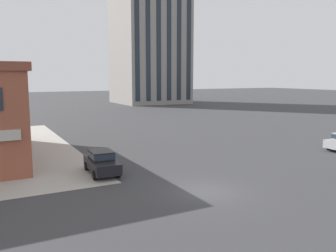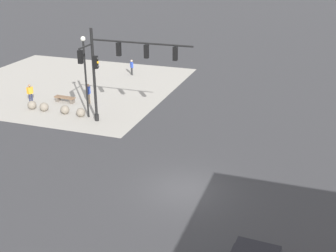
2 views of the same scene
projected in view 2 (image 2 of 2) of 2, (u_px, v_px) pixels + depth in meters
ground_plane at (184, 189)px, 23.31m from camera, size 320.00×320.00×0.00m
sidewalk_corner_slab at (66, 85)px, 40.82m from camera, size 20.00×19.00×0.02m
traffic_signal_main at (113, 64)px, 30.15m from camera, size 7.47×2.09×6.83m
bollard_sphere_curb_a at (81, 112)px, 33.14m from camera, size 0.69×0.69×0.69m
bollard_sphere_curb_b at (65, 110)px, 33.70m from camera, size 0.69×0.69×0.69m
bollard_sphere_curb_c at (44, 107)px, 34.27m from camera, size 0.69×0.69×0.69m
bollard_sphere_curb_d at (32, 105)px, 34.68m from camera, size 0.69×0.69×0.69m
bench_near_signal at (65, 99)px, 36.20m from camera, size 1.82×0.58×0.49m
pedestrian_near_bench at (89, 92)px, 35.73m from camera, size 0.23×0.55×1.67m
pedestrian_at_curb at (132, 66)px, 43.71m from camera, size 0.44×0.39×1.57m
pedestrian_walking_east at (30, 92)px, 35.86m from camera, size 0.36×0.47×1.60m
street_lamp_corner_near at (85, 69)px, 31.76m from camera, size 0.36×0.36×6.13m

